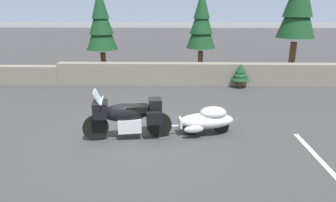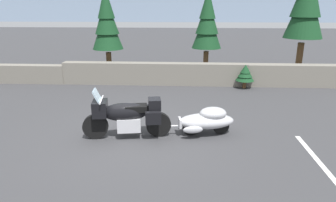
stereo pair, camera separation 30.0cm
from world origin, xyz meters
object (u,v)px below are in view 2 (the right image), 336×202
(car_shaped_trailer, at_px, (207,120))
(pine_tree_secondary, at_px, (207,22))
(pine_tree_far_right, at_px, (107,21))
(touring_motorcycle, at_px, (127,115))

(car_shaped_trailer, height_order, pine_tree_secondary, pine_tree_secondary)
(car_shaped_trailer, xyz_separation_m, pine_tree_far_right, (-4.24, 6.54, 2.22))
(car_shaped_trailer, bearing_deg, pine_tree_secondary, 86.75)
(touring_motorcycle, bearing_deg, pine_tree_far_right, 107.34)
(touring_motorcycle, relative_size, pine_tree_far_right, 0.55)
(car_shaped_trailer, distance_m, pine_tree_secondary, 7.59)
(car_shaped_trailer, height_order, pine_tree_far_right, pine_tree_far_right)
(touring_motorcycle, height_order, pine_tree_secondary, pine_tree_secondary)
(pine_tree_secondary, bearing_deg, car_shaped_trailer, -93.25)
(pine_tree_secondary, bearing_deg, touring_motorcycle, -108.35)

